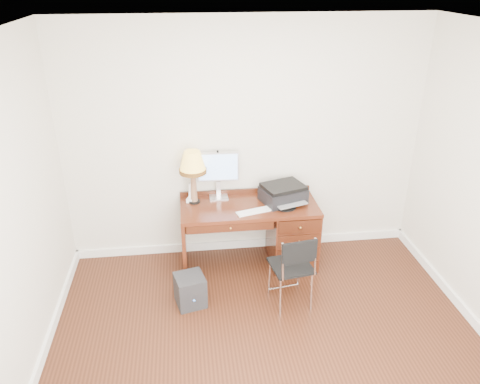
{
  "coord_description": "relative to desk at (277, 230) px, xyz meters",
  "views": [
    {
      "loc": [
        -0.66,
        -3.11,
        3.09
      ],
      "look_at": [
        -0.13,
        1.2,
        1.01
      ],
      "focal_mm": 35.0,
      "sensor_mm": 36.0,
      "label": 1
    }
  ],
  "objects": [
    {
      "name": "equipment_box",
      "position": [
        -1.01,
        -0.66,
        -0.25
      ],
      "size": [
        0.34,
        0.34,
        0.33
      ],
      "primitive_type": "cube",
      "rotation": [
        0.0,
        0.0,
        0.24
      ],
      "color": "black",
      "rests_on": "ground"
    },
    {
      "name": "monitor",
      "position": [
        -0.64,
        0.24,
        0.68
      ],
      "size": [
        0.47,
        0.16,
        0.54
      ],
      "rotation": [
        0.0,
        0.0,
        -0.04
      ],
      "color": "silver",
      "rests_on": "desk"
    },
    {
      "name": "printer",
      "position": [
        0.06,
        0.04,
        0.44
      ],
      "size": [
        0.54,
        0.47,
        0.2
      ],
      "rotation": [
        0.0,
        0.0,
        0.32
      ],
      "color": "black",
      "rests_on": "desk"
    },
    {
      "name": "pen_cup",
      "position": [
        -0.11,
        0.2,
        0.39
      ],
      "size": [
        0.08,
        0.08,
        0.1
      ],
      "primitive_type": "cylinder",
      "color": "black",
      "rests_on": "desk"
    },
    {
      "name": "mouse_pad",
      "position": [
        0.06,
        -0.1,
        0.35
      ],
      "size": [
        0.24,
        0.24,
        0.05
      ],
      "color": "black",
      "rests_on": "desk"
    },
    {
      "name": "ground",
      "position": [
        -0.32,
        -1.4,
        -0.41
      ],
      "size": [
        4.0,
        4.0,
        0.0
      ],
      "primitive_type": "plane",
      "color": "black",
      "rests_on": "ground"
    },
    {
      "name": "chair",
      "position": [
        -0.01,
        -0.81,
        0.08
      ],
      "size": [
        0.44,
        0.44,
        0.82
      ],
      "rotation": [
        0.0,
        0.0,
        0.15
      ],
      "color": "black",
      "rests_on": "ground"
    },
    {
      "name": "phone",
      "position": [
        -0.94,
        0.16,
        0.4
      ],
      "size": [
        0.13,
        0.13,
        0.21
      ],
      "rotation": [
        0.0,
        0.0,
        -0.33
      ],
      "color": "white",
      "rests_on": "desk"
    },
    {
      "name": "leg_lamp",
      "position": [
        -0.91,
        0.14,
        0.78
      ],
      "size": [
        0.29,
        0.29,
        0.6
      ],
      "color": "black",
      "rests_on": "desk"
    },
    {
      "name": "keyboard",
      "position": [
        -0.3,
        -0.17,
        0.34
      ],
      "size": [
        0.39,
        0.21,
        0.01
      ],
      "primitive_type": "cube",
      "rotation": [
        0.0,
        0.0,
        0.28
      ],
      "color": "white",
      "rests_on": "desk"
    },
    {
      "name": "desk",
      "position": [
        0.0,
        0.0,
        0.0
      ],
      "size": [
        1.5,
        0.67,
        0.75
      ],
      "color": "#532111",
      "rests_on": "ground"
    },
    {
      "name": "room_shell",
      "position": [
        -0.32,
        -0.77,
        -0.36
      ],
      "size": [
        4.0,
        4.0,
        4.0
      ],
      "color": "silver",
      "rests_on": "ground"
    }
  ]
}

